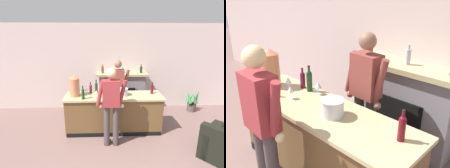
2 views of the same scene
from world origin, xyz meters
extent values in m
cube|color=beige|center=(0.00, 3.97, 1.38)|extent=(12.00, 0.07, 2.75)
cube|color=brown|center=(-0.21, 2.42, 0.45)|extent=(2.34, 0.65, 0.91)
cube|color=tan|center=(-0.21, 2.42, 0.93)|extent=(2.41, 0.72, 0.04)
cube|color=black|center=(-0.21, 2.09, 0.05)|extent=(2.30, 0.01, 0.10)
cube|color=gray|center=(0.11, 3.72, 0.58)|extent=(1.43, 0.44, 1.17)
cube|color=black|center=(0.11, 3.49, 0.43)|extent=(0.79, 0.02, 0.75)
cube|color=tan|center=(0.11, 3.70, 1.20)|extent=(1.59, 0.52, 0.07)
cylinder|color=brown|center=(-0.50, 3.70, 1.34)|extent=(0.08, 0.08, 0.20)
cylinder|color=brown|center=(-0.50, 3.70, 1.47)|extent=(0.03, 0.03, 0.07)
cylinder|color=#AEB0C0|center=(0.11, 3.70, 1.34)|extent=(0.07, 0.07, 0.20)
cylinder|color=#AEB0C0|center=(0.11, 3.70, 1.47)|extent=(0.03, 0.03, 0.07)
cylinder|color=#183417|center=(0.71, 3.70, 1.34)|extent=(0.08, 0.08, 0.20)
cylinder|color=#183417|center=(0.71, 3.70, 1.47)|extent=(0.03, 0.03, 0.07)
cube|color=black|center=(1.75, 1.00, 0.37)|extent=(0.69, 0.79, 0.74)
cube|color=black|center=(1.80, 1.48, 0.27)|extent=(0.79, 0.70, 0.55)
cylinder|color=#50423C|center=(2.37, 3.49, 0.13)|extent=(0.27, 0.27, 0.26)
cylinder|color=#332319|center=(2.37, 3.49, 0.25)|extent=(0.24, 0.24, 0.02)
cone|color=#298C41|center=(2.51, 3.48, 0.50)|extent=(0.14, 0.29, 0.45)
cone|color=#258A3E|center=(2.36, 3.59, 0.43)|extent=(0.30, 0.16, 0.32)
cone|color=#227933|center=(2.25, 3.47, 0.48)|extent=(0.17, 0.34, 0.42)
cone|color=#398049|center=(2.40, 3.40, 0.45)|extent=(0.26, 0.18, 0.35)
cylinder|color=#453A3C|center=(-0.20, 1.77, 0.47)|extent=(0.13, 0.13, 0.95)
cube|color=black|center=(-0.20, 1.84, 0.04)|extent=(0.11, 0.24, 0.07)
cylinder|color=#453A3C|center=(-0.40, 1.77, 0.47)|extent=(0.13, 0.13, 0.95)
cube|color=black|center=(-0.40, 1.84, 0.04)|extent=(0.11, 0.24, 0.07)
cube|color=maroon|center=(-0.30, 1.77, 1.23)|extent=(0.37, 0.23, 0.56)
cylinder|color=maroon|center=(-0.07, 1.78, 1.23)|extent=(0.20, 0.08, 0.57)
sphere|color=#D4B380|center=(-0.07, 1.80, 0.93)|extent=(0.09, 0.09, 0.09)
cylinder|color=maroon|center=(-0.53, 1.80, 1.23)|extent=(0.20, 0.08, 0.57)
sphere|color=#D4B380|center=(-0.53, 1.82, 0.93)|extent=(0.09, 0.09, 0.09)
sphere|color=#D4B380|center=(-0.30, 1.77, 1.66)|extent=(0.21, 0.21, 0.21)
cylinder|color=#424041|center=(-0.16, 3.06, 0.47)|extent=(0.13, 0.13, 0.94)
cube|color=black|center=(-0.17, 2.99, 0.04)|extent=(0.12, 0.25, 0.07)
cylinder|color=#424041|center=(0.03, 3.04, 0.47)|extent=(0.13, 0.13, 0.94)
cube|color=black|center=(0.03, 2.97, 0.04)|extent=(0.12, 0.25, 0.07)
cube|color=brown|center=(-0.06, 3.05, 1.21)|extent=(0.38, 0.25, 0.54)
cylinder|color=brown|center=(-0.30, 3.05, 1.20)|extent=(0.20, 0.08, 0.57)
sphere|color=#895D47|center=(-0.30, 3.03, 0.90)|extent=(0.09, 0.09, 0.09)
cylinder|color=brown|center=(0.16, 3.01, 1.20)|extent=(0.20, 0.08, 0.57)
sphere|color=#895D47|center=(0.16, 2.99, 0.90)|extent=(0.09, 0.09, 0.09)
sphere|color=#895D47|center=(-0.06, 3.05, 1.63)|extent=(0.21, 0.21, 0.21)
cylinder|color=#C3754F|center=(-1.16, 2.41, 1.17)|extent=(0.24, 0.24, 0.44)
cone|color=#C3754F|center=(-1.16, 2.41, 1.43)|extent=(0.25, 0.25, 0.07)
cylinder|color=#B29333|center=(-1.16, 2.27, 1.02)|extent=(0.02, 0.04, 0.02)
cylinder|color=silver|center=(0.02, 2.40, 1.04)|extent=(0.23, 0.23, 0.17)
cylinder|color=silver|center=(0.02, 2.40, 1.13)|extent=(0.25, 0.25, 0.01)
cylinder|color=#173617|center=(-0.65, 2.65, 1.07)|extent=(0.07, 0.07, 0.24)
sphere|color=#173617|center=(-0.65, 2.65, 1.19)|extent=(0.07, 0.07, 0.07)
cylinder|color=#173617|center=(-0.65, 2.65, 1.24)|extent=(0.03, 0.03, 0.09)
cylinder|color=black|center=(-0.65, 2.65, 1.29)|extent=(0.03, 0.03, 0.01)
cylinder|color=#5D0C16|center=(0.76, 2.51, 1.06)|extent=(0.07, 0.07, 0.21)
sphere|color=#5D0C16|center=(0.76, 2.51, 1.16)|extent=(0.06, 0.06, 0.06)
cylinder|color=#5D0C16|center=(0.76, 2.51, 1.20)|extent=(0.03, 0.03, 0.08)
cylinder|color=black|center=(0.76, 2.51, 1.25)|extent=(0.03, 0.03, 0.01)
cylinder|color=maroon|center=(-0.80, 2.65, 1.05)|extent=(0.07, 0.07, 0.19)
sphere|color=maroon|center=(-0.80, 2.65, 1.14)|extent=(0.06, 0.06, 0.06)
cylinder|color=maroon|center=(-0.80, 2.65, 1.18)|extent=(0.03, 0.03, 0.07)
cylinder|color=black|center=(-0.80, 2.65, 1.22)|extent=(0.03, 0.03, 0.01)
cylinder|color=#173B1E|center=(-0.94, 2.18, 1.06)|extent=(0.07, 0.07, 0.22)
sphere|color=#173B1E|center=(-0.94, 2.18, 1.17)|extent=(0.07, 0.07, 0.07)
cylinder|color=#173B1E|center=(-0.94, 2.18, 1.22)|extent=(0.03, 0.03, 0.09)
cylinder|color=black|center=(-0.94, 2.18, 1.27)|extent=(0.03, 0.03, 0.01)
cylinder|color=silver|center=(-0.64, 2.34, 0.96)|extent=(0.07, 0.07, 0.01)
cylinder|color=silver|center=(-0.64, 2.34, 1.00)|extent=(0.01, 0.01, 0.08)
cone|color=silver|center=(-0.64, 2.34, 1.08)|extent=(0.07, 0.07, 0.07)
cylinder|color=silver|center=(-0.14, 2.52, 0.96)|extent=(0.06, 0.06, 0.01)
cylinder|color=silver|center=(-0.14, 2.52, 0.99)|extent=(0.01, 0.01, 0.07)
cone|color=silver|center=(-0.14, 2.52, 1.07)|extent=(0.08, 0.08, 0.09)
cylinder|color=silver|center=(-0.49, 2.65, 0.96)|extent=(0.07, 0.07, 0.01)
cylinder|color=silver|center=(-0.49, 2.65, 1.00)|extent=(0.01, 0.01, 0.08)
cone|color=silver|center=(-0.49, 2.65, 1.08)|extent=(0.08, 0.08, 0.08)
cylinder|color=silver|center=(-0.89, 2.49, 0.96)|extent=(0.07, 0.07, 0.01)
cylinder|color=silver|center=(-0.89, 2.49, 1.00)|extent=(0.01, 0.01, 0.09)
cone|color=silver|center=(-0.89, 2.49, 1.09)|extent=(0.08, 0.08, 0.08)
camera|label=1|loc=(-0.42, -1.66, 2.40)|focal=28.00mm
camera|label=2|loc=(1.66, 0.79, 2.25)|focal=40.00mm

